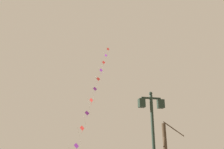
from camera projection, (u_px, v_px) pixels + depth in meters
The scene contains 2 objects.
twin_lantern_lamp_post at pixel (152, 121), 10.03m from camera, with size 1.22×0.28×4.50m.
kite_train at pixel (95, 88), 24.46m from camera, with size 5.44×11.21×16.05m.
Camera 1 is at (-1.28, -0.96, 1.86)m, focal length 35.78 mm.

